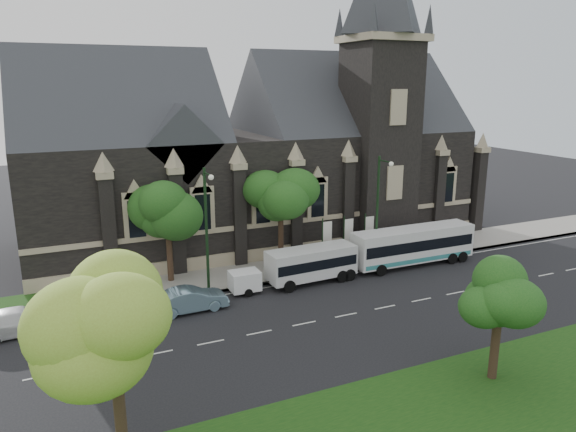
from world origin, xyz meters
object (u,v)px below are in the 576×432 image
banner_flag_right (368,232)px  tour_coach (413,245)px  shuttle_bus (312,262)px  tree_park_near (118,317)px  banner_flag_center (347,235)px  street_lamp_mid (207,224)px  tree_park_east (500,291)px  tree_walk_left (169,207)px  car_far_white (20,321)px  tree_walk_right (282,195)px  banner_flag_left (325,238)px  street_lamp_near (379,205)px  box_trailer (245,281)px  car_far_red (110,306)px  sedan (190,300)px

banner_flag_right → tour_coach: size_ratio=0.37×
banner_flag_right → shuttle_bus: (-6.66, -2.82, -0.85)m
tree_park_near → banner_flag_center: tree_park_near is taller
street_lamp_mid → banner_flag_right: size_ratio=2.25×
tree_park_east → banner_flag_center: tree_park_east is taller
tree_walk_left → car_far_white: size_ratio=1.42×
tree_walk_right → banner_flag_left: size_ratio=1.95×
street_lamp_near → tour_coach: bearing=-17.2°
box_trailer → banner_flag_left: bearing=20.2°
tree_park_near → car_far_red: bearing=86.4°
banner_flag_left → banner_flag_center: size_ratio=1.00×
tree_park_near → banner_flag_center: size_ratio=2.14×
tree_park_near → box_trailer: bearing=56.0°
sedan → box_trailer: bearing=-73.1°
tree_park_east → tree_walk_right: 20.29m
sedan → street_lamp_near: bearing=-83.3°
street_lamp_near → tour_coach: street_lamp_near is taller
tree_walk_right → tour_coach: bearing=-25.0°
tree_park_near → tree_walk_left: bearing=72.9°
street_lamp_near → street_lamp_mid: (-14.00, 0.00, 0.00)m
banner_flag_left → box_trailer: banner_flag_left is taller
banner_flag_left → tour_coach: bearing=-23.0°
tree_walk_right → car_far_white: 20.45m
tree_park_near → sedan: (5.82, 13.54, -5.62)m
street_lamp_near → shuttle_bus: bearing=-171.8°
car_far_red → tree_walk_right: bearing=-79.5°
tree_park_near → sedan: 15.77m
box_trailer → car_far_red: bearing=-179.0°
banner_flag_right → banner_flag_center: bearing=180.0°
tree_park_east → street_lamp_mid: street_lamp_mid is taller
tree_walk_left → tour_coach: 19.63m
banner_flag_right → car_far_red: (-21.12, -2.83, -1.71)m
tree_park_near → tour_coach: (24.65, 14.97, -4.71)m
banner_flag_left → sedan: bearing=-160.9°
tree_walk_right → banner_flag_left: bearing=-29.1°
tree_walk_left → car_far_white: bearing=-154.5°
banner_flag_left → car_far_white: (-22.29, -3.16, -1.60)m
tree_walk_left → box_trailer: tree_walk_left is taller
tree_walk_right → shuttle_bus: tree_walk_right is taller
street_lamp_mid → banner_flag_center: size_ratio=2.25×
banner_flag_left → tour_coach: 7.19m
shuttle_bus → tour_coach: bearing=-2.6°
banner_flag_right → tour_coach: bearing=-47.2°
banner_flag_right → tree_park_near: bearing=-141.1°
tree_park_near → shuttle_bus: 22.01m
tree_park_near → tour_coach: bearing=31.3°
tree_park_near → box_trailer: size_ratio=2.82×
tree_park_near → banner_flag_left: 25.65m
tour_coach → street_lamp_near: bearing=163.2°
tree_park_east → banner_flag_center: (2.11, 18.32, -2.24)m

